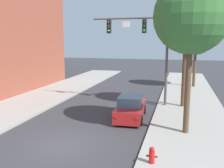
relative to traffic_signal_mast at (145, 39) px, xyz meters
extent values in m
plane|color=#38383D|center=(-2.91, -8.95, -5.32)|extent=(120.00, 120.00, 0.00)
cube|color=#A8A59E|center=(3.59, -8.95, -5.24)|extent=(5.00, 60.00, 0.15)
cylinder|color=#514C47|center=(1.69, 0.01, -1.42)|extent=(0.20, 0.20, 7.50)
cylinder|color=#514C47|center=(-1.30, 0.01, 1.63)|extent=(5.97, 0.14, 0.14)
cube|color=black|center=(-0.10, 0.01, 1.01)|extent=(0.32, 0.28, 1.05)
sphere|color=#2D2823|center=(-0.10, -0.14, 1.34)|extent=(0.18, 0.18, 0.18)
sphere|color=#2D2823|center=(-0.10, -0.14, 1.01)|extent=(0.18, 0.18, 0.18)
sphere|color=green|center=(-0.10, -0.14, 0.68)|extent=(0.18, 0.18, 0.18)
cube|color=black|center=(-2.97, 0.01, 1.01)|extent=(0.32, 0.28, 1.05)
sphere|color=#2D2823|center=(-2.97, -0.14, 1.34)|extent=(0.18, 0.18, 0.18)
sphere|color=#2D2823|center=(-2.97, -0.14, 1.01)|extent=(0.18, 0.18, 0.18)
sphere|color=green|center=(-2.97, -0.14, 0.68)|extent=(0.18, 0.18, 0.18)
cube|color=white|center=(-1.54, -0.01, 1.18)|extent=(0.60, 0.03, 0.44)
cube|color=#B21E1E|center=(-0.40, -3.71, -4.76)|extent=(1.94, 4.29, 0.80)
cube|color=slate|center=(-0.39, -3.86, -4.04)|extent=(1.62, 2.09, 0.64)
cylinder|color=black|center=(-1.28, -2.46, -5.00)|extent=(0.26, 0.65, 0.64)
cylinder|color=black|center=(0.33, -2.37, -5.00)|extent=(0.26, 0.65, 0.64)
cylinder|color=black|center=(-1.13, -5.06, -5.00)|extent=(0.26, 0.65, 0.64)
cylinder|color=black|center=(0.49, -4.97, -5.00)|extent=(0.26, 0.65, 0.64)
cube|color=red|center=(-0.91, -5.87, -4.64)|extent=(0.20, 0.05, 0.14)
cube|color=red|center=(0.36, -5.79, -4.64)|extent=(0.20, 0.05, 0.14)
cylinder|color=red|center=(1.74, -10.01, -4.89)|extent=(0.24, 0.24, 0.55)
sphere|color=red|center=(1.74, -10.01, -4.56)|extent=(0.22, 0.22, 0.22)
cylinder|color=red|center=(1.56, -10.01, -4.86)|extent=(0.12, 0.09, 0.09)
cylinder|color=red|center=(1.92, -10.01, -4.86)|extent=(0.12, 0.09, 0.09)
cylinder|color=brown|center=(3.17, -5.90, -2.75)|extent=(0.32, 0.32, 4.84)
sphere|color=#387033|center=(3.17, -5.90, 1.17)|extent=(4.00, 4.00, 4.00)
cylinder|color=brown|center=(3.04, 0.01, -2.82)|extent=(0.32, 0.32, 4.70)
sphere|color=#2D6028|center=(3.04, 0.01, 0.86)|extent=(3.53, 3.53, 3.53)
cylinder|color=brown|center=(4.26, 9.18, -3.16)|extent=(0.32, 0.32, 4.01)
sphere|color=#387033|center=(4.26, 9.18, 0.29)|extent=(3.87, 3.87, 3.87)
camera|label=1|loc=(2.71, -19.94, -0.07)|focal=40.26mm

